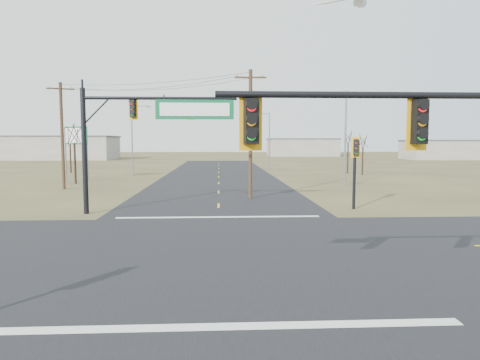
# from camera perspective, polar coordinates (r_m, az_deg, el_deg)

# --- Properties ---
(ground) EXTENTS (320.00, 320.00, 0.00)m
(ground) POSITION_cam_1_polar(r_m,az_deg,el_deg) (18.06, -2.90, -9.24)
(ground) COLOR olive
(ground) RESTS_ON ground
(road_ew) EXTENTS (160.00, 14.00, 0.02)m
(road_ew) POSITION_cam_1_polar(r_m,az_deg,el_deg) (18.05, -2.90, -9.21)
(road_ew) COLOR black
(road_ew) RESTS_ON ground
(road_ns) EXTENTS (14.00, 160.00, 0.02)m
(road_ns) POSITION_cam_1_polar(r_m,az_deg,el_deg) (18.05, -2.90, -9.21)
(road_ns) COLOR black
(road_ns) RESTS_ON ground
(stop_bar_near) EXTENTS (12.00, 0.40, 0.01)m
(stop_bar_near) POSITION_cam_1_polar(r_m,az_deg,el_deg) (10.94, -2.95, -18.95)
(stop_bar_near) COLOR silver
(stop_bar_near) RESTS_ON road_ns
(stop_bar_far) EXTENTS (12.00, 0.40, 0.01)m
(stop_bar_far) POSITION_cam_1_polar(r_m,az_deg,el_deg) (25.38, -2.88, -4.95)
(stop_bar_far) COLOR silver
(stop_bar_far) RESTS_ON road_ns
(mast_arm_near) EXTENTS (10.32, 0.50, 6.18)m
(mast_arm_near) POSITION_cam_1_polar(r_m,az_deg,el_deg) (11.04, 22.52, 4.89)
(mast_arm_near) COLOR black
(mast_arm_near) RESTS_ON ground
(mast_arm_far) EXTENTS (9.53, 0.50, 7.72)m
(mast_arm_far) POSITION_cam_1_polar(r_m,az_deg,el_deg) (27.27, -14.39, 7.22)
(mast_arm_far) COLOR black
(mast_arm_far) RESTS_ON ground
(pedestal_signal_ne) EXTENTS (0.67, 0.59, 4.80)m
(pedestal_signal_ne) POSITION_cam_1_polar(r_m,az_deg,el_deg) (29.05, 15.14, 2.95)
(pedestal_signal_ne) COLOR black
(pedestal_signal_ne) RESTS_ON ground
(utility_pole_near) EXTENTS (2.43, 0.29, 9.95)m
(utility_pole_near) POSITION_cam_1_polar(r_m,az_deg,el_deg) (33.22, 1.40, 6.33)
(utility_pole_near) COLOR #4A351F
(utility_pole_near) RESTS_ON ground
(utility_pole_far) EXTENTS (2.34, 0.85, 9.91)m
(utility_pole_far) POSITION_cam_1_polar(r_m,az_deg,el_deg) (43.29, -22.63, 5.65)
(utility_pole_far) COLOR #4A351F
(utility_pole_far) RESTS_ON ground
(highway_sign) EXTENTS (3.07, 1.34, 6.17)m
(highway_sign) POSITION_cam_1_polar(r_m,az_deg,el_deg) (53.18, -21.03, 4.71)
(highway_sign) COLOR slate
(highway_sign) RESTS_ON ground
(streetlight_a) EXTENTS (2.63, 0.25, 9.45)m
(streetlight_a) POSITION_cam_1_polar(r_m,az_deg,el_deg) (43.77, 13.61, 6.12)
(streetlight_a) COLOR slate
(streetlight_a) RESTS_ON ground
(streetlight_b) EXTENTS (2.48, 0.24, 8.91)m
(streetlight_b) POSITION_cam_1_polar(r_m,az_deg,el_deg) (67.00, 3.77, 5.63)
(streetlight_b) COLOR slate
(streetlight_b) RESTS_ON ground
(streetlight_c) EXTENTS (2.53, 0.25, 9.11)m
(streetlight_c) POSITION_cam_1_polar(r_m,az_deg,el_deg) (56.01, -14.01, 5.69)
(streetlight_c) COLOR slate
(streetlight_c) RESTS_ON ground
(bare_tree_a) EXTENTS (3.36, 3.36, 6.75)m
(bare_tree_a) POSITION_cam_1_polar(r_m,az_deg,el_deg) (48.27, -21.26, 5.86)
(bare_tree_a) COLOR black
(bare_tree_a) RESTS_ON ground
(bare_tree_b) EXTENTS (3.48, 3.48, 6.81)m
(bare_tree_b) POSITION_cam_1_polar(r_m,az_deg,el_deg) (65.33, -21.76, 5.67)
(bare_tree_b) COLOR black
(bare_tree_b) RESTS_ON ground
(bare_tree_c) EXTENTS (2.52, 2.52, 5.82)m
(bare_tree_c) POSITION_cam_1_polar(r_m,az_deg,el_deg) (58.89, 16.10, 5.07)
(bare_tree_c) COLOR black
(bare_tree_c) RESTS_ON ground
(bare_tree_d) EXTENTS (2.66, 2.66, 6.38)m
(bare_tree_d) POSITION_cam_1_polar(r_m,az_deg,el_deg) (61.25, 14.24, 5.65)
(bare_tree_d) COLOR black
(bare_tree_d) RESTS_ON ground
(warehouse_left) EXTENTS (28.00, 14.00, 5.50)m
(warehouse_left) POSITION_cam_1_polar(r_m,az_deg,el_deg) (114.71, -23.31, 3.92)
(warehouse_left) COLOR #ADA799
(warehouse_left) RESTS_ON ground
(warehouse_mid) EXTENTS (20.00, 12.00, 5.00)m
(warehouse_mid) POSITION_cam_1_polar(r_m,az_deg,el_deg) (129.92, 8.27, 4.28)
(warehouse_mid) COLOR #ADA799
(warehouse_mid) RESTS_ON ground
(warehouse_right) EXTENTS (18.00, 10.00, 4.50)m
(warehouse_right) POSITION_cam_1_polar(r_m,az_deg,el_deg) (116.31, 25.43, 3.61)
(warehouse_right) COLOR #ADA799
(warehouse_right) RESTS_ON ground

